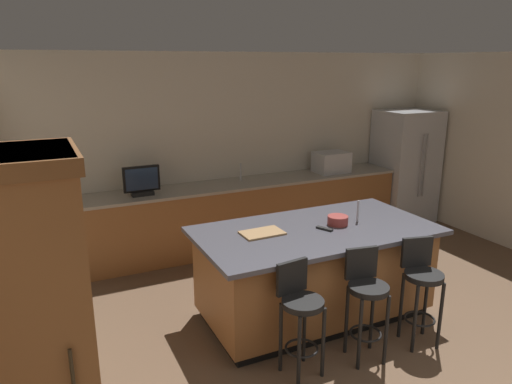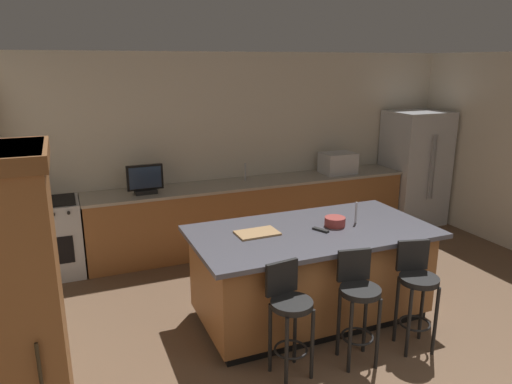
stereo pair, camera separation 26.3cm
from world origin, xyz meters
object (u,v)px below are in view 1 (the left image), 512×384
(tv_monitor, at_px, (142,182))
(fruit_bowl, at_px, (338,220))
(cutting_board, at_px, (262,233))
(bar_stool_right, at_px, (421,283))
(kitchen_island, at_px, (315,271))
(microwave, at_px, (331,162))
(refrigerator, at_px, (405,166))
(cabinet_tower, at_px, (30,357))
(bar_stool_center, at_px, (366,295))
(tv_remote, at_px, (325,229))
(range_oven, at_px, (45,243))
(cell_phone, at_px, (342,219))
(bar_stool_left, at_px, (300,310))

(tv_monitor, relative_size, fruit_bowl, 2.16)
(cutting_board, bearing_deg, bar_stool_right, -38.67)
(kitchen_island, bearing_deg, microwave, 52.73)
(kitchen_island, xyz_separation_m, refrigerator, (2.89, 1.96, 0.41))
(refrigerator, distance_m, microwave, 1.37)
(kitchen_island, bearing_deg, cabinet_tower, -151.45)
(cabinet_tower, bearing_deg, fruit_bowl, 26.44)
(cutting_board, bearing_deg, bar_stool_center, -58.55)
(bar_stool_right, xyz_separation_m, tv_remote, (-0.54, 0.75, 0.35))
(cabinet_tower, bearing_deg, range_oven, 87.94)
(kitchen_island, distance_m, refrigerator, 3.52)
(tv_monitor, bearing_deg, refrigerator, -0.14)
(kitchen_island, distance_m, tv_monitor, 2.41)
(bar_stool_center, bearing_deg, cell_phone, 76.86)
(bar_stool_right, relative_size, cell_phone, 6.48)
(microwave, bearing_deg, tv_monitor, -178.94)
(bar_stool_center, distance_m, bar_stool_right, 0.59)
(kitchen_island, height_order, bar_stool_center, bar_stool_center)
(cutting_board, bearing_deg, tv_monitor, 110.92)
(microwave, bearing_deg, range_oven, -179.98)
(cell_phone, bearing_deg, tv_remote, -127.18)
(kitchen_island, height_order, microwave, microwave)
(bar_stool_right, bearing_deg, cell_phone, 115.90)
(cell_phone, bearing_deg, bar_stool_right, -53.48)
(refrigerator, bearing_deg, bar_stool_center, -136.41)
(refrigerator, height_order, range_oven, refrigerator)
(bar_stool_right, xyz_separation_m, fruit_bowl, (-0.34, 0.82, 0.38))
(kitchen_island, relative_size, fruit_bowl, 11.48)
(kitchen_island, relative_size, refrigerator, 1.33)
(fruit_bowl, relative_size, tv_remote, 1.20)
(refrigerator, distance_m, bar_stool_center, 4.00)
(bar_stool_center, distance_m, tv_remote, 0.81)
(fruit_bowl, relative_size, cutting_board, 0.52)
(bar_stool_left, height_order, cutting_board, bar_stool_left)
(tv_monitor, bearing_deg, fruit_bowl, -52.37)
(microwave, xyz_separation_m, cell_phone, (-1.14, -1.89, -0.13))
(cabinet_tower, bearing_deg, bar_stool_left, 18.35)
(tv_monitor, relative_size, cutting_board, 1.12)
(microwave, distance_m, bar_stool_right, 3.02)
(cabinet_tower, xyz_separation_m, bar_stool_right, (3.12, 0.56, -0.52))
(bar_stool_right, bearing_deg, fruit_bowl, 126.33)
(bar_stool_left, distance_m, fruit_bowl, 1.21)
(bar_stool_left, bearing_deg, cabinet_tower, -168.96)
(cabinet_tower, bearing_deg, tv_monitor, 69.21)
(range_oven, relative_size, cell_phone, 6.19)
(kitchen_island, distance_m, bar_stool_right, 1.02)
(cabinet_tower, relative_size, cutting_board, 5.35)
(cabinet_tower, distance_m, tv_monitor, 3.57)
(tv_remote, bearing_deg, cabinet_tower, -178.97)
(range_oven, distance_m, microwave, 3.98)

